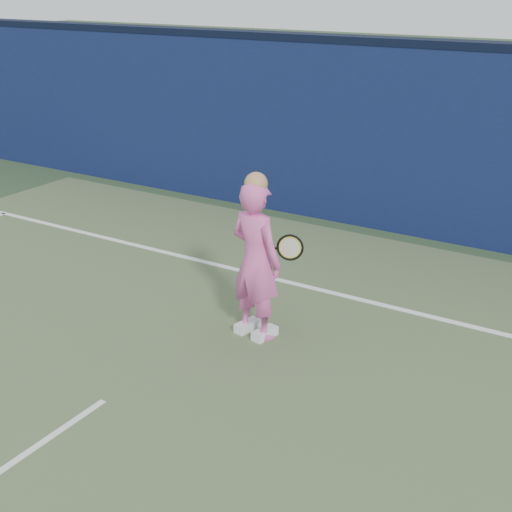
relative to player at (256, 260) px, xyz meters
The scene contains 5 objects.
ground 2.87m from the player, 99.61° to the right, with size 80.00×80.00×0.00m, color #2C3E26.
backstop_wall 3.84m from the player, 96.91° to the left, with size 24.00×0.40×2.50m, color #0D1A3C.
wall_cap 4.19m from the player, 96.91° to the left, with size 24.00×0.42×0.10m, color black.
player is the anchor object (origin of this frame).
racket 0.49m from the player, 80.45° to the left, with size 0.52×0.15×0.28m.
Camera 1 is at (3.80, -2.70, 3.37)m, focal length 50.00 mm.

